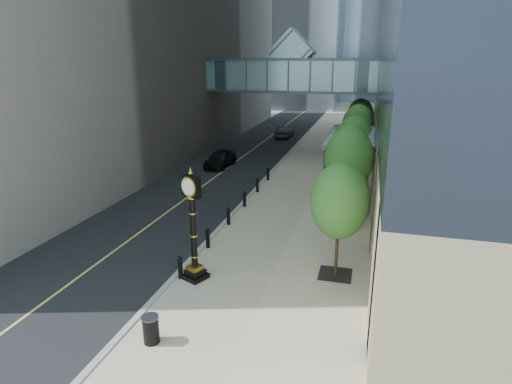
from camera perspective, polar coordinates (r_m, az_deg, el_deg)
ground at (r=17.08m, az=-2.89°, el=-14.23°), size 320.00×320.00×0.00m
road at (r=55.79m, az=2.79°, el=8.01°), size 8.00×180.00×0.02m
sidewalk at (r=54.69m, az=11.08°, el=7.55°), size 8.00×180.00×0.06m
curb at (r=55.09m, az=6.89°, el=7.82°), size 0.25×180.00×0.07m
skywalk at (r=42.54m, az=4.85°, el=15.54°), size 17.00×4.20×5.80m
entrance_canopy at (r=28.26m, az=12.62°, el=7.20°), size 3.00×8.00×4.38m
bollard_row at (r=25.40m, az=-2.55°, el=-2.11°), size 0.20×16.20×0.90m
street_trees at (r=30.80m, az=13.01°, el=6.90°), size 2.66×28.49×5.46m
street_clock at (r=17.76m, az=-8.34°, el=-5.51°), size 1.16×1.16×4.70m
trash_bin at (r=14.97m, az=-13.82°, el=-17.45°), size 0.60×0.60×0.90m
pedestrian at (r=29.23m, az=14.23°, el=0.80°), size 0.71×0.57×1.70m
car_near at (r=37.22m, az=-4.75°, el=4.50°), size 1.96×4.41×1.47m
car_far at (r=51.53m, az=3.87°, el=8.04°), size 1.67×4.36×1.42m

